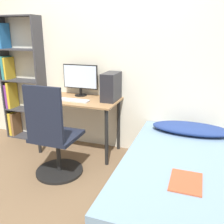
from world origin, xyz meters
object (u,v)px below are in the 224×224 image
Objects in this scene: office_chair at (54,143)px; pc_tower at (111,87)px; keyboard at (73,100)px; bed at (184,183)px; monitor at (80,78)px; bookshelf at (17,83)px.

office_chair is 0.98m from pc_tower.
bed is at bearing -21.63° from keyboard.
pc_tower is (-1.00, 0.77, 0.69)m from bed.
office_chair is 0.64m from keyboard.
monitor is at bearing 169.19° from pc_tower.
keyboard reaches higher than bed.
bed is 1.86m from monitor.
bed is 4.55× the size of keyboard.
bookshelf is at bearing -178.86° from monitor.
office_chair is at bearing 178.80° from bed.
bed is 3.89× the size of monitor.
bookshelf is 1.10m from keyboard.
office_chair is 1.41m from bed.
pc_tower is at bearing -2.66° from bookshelf.
bed is at bearing -30.43° from monitor.
monitor reaches higher than bed.
office_chair is at bearing -85.92° from keyboard.
office_chair is 2.52× the size of keyboard.
bookshelf reaches higher than monitor.
office_chair reaches higher than bed.
bed is 5.54× the size of pc_tower.
pc_tower reaches higher than office_chair.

